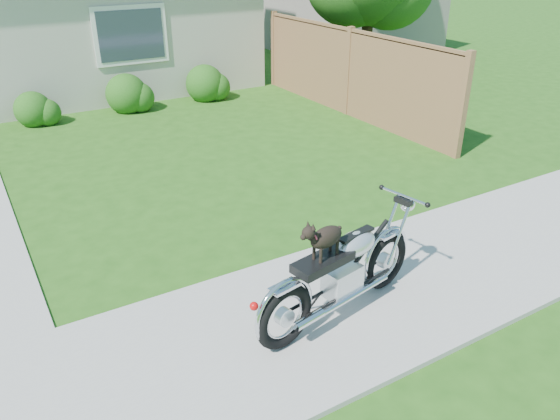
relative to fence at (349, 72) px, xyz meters
The scene contains 5 objects.
ground 8.58m from the fence, 137.61° to the right, with size 80.00×80.00×0.00m, color #235114.
sidewalk 8.58m from the fence, 137.61° to the right, with size 24.00×2.20×0.04m, color #9E9B93.
fence is the anchor object (origin of this frame).
potted_plant_right 5.16m from the fence, 146.95° to the left, with size 0.45×0.45×0.81m, color #345A18.
motorcycle_with_dog 7.49m from the fence, 127.74° to the right, with size 2.21×0.74×1.19m.
Camera 1 is at (-1.21, -3.83, 3.55)m, focal length 35.00 mm.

